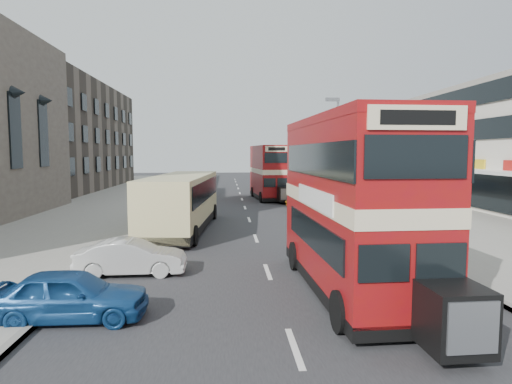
# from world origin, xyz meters

# --- Properties ---
(ground) EXTENTS (160.00, 160.00, 0.00)m
(ground) POSITION_xyz_m (0.00, 0.00, 0.00)
(ground) COLOR #28282B
(ground) RESTS_ON ground
(road_surface) EXTENTS (12.00, 90.00, 0.01)m
(road_surface) POSITION_xyz_m (0.00, 20.00, 0.01)
(road_surface) COLOR #28282B
(road_surface) RESTS_ON ground
(pavement_right) EXTENTS (12.00, 90.00, 0.15)m
(pavement_right) POSITION_xyz_m (12.00, 20.00, 0.07)
(pavement_right) COLOR gray
(pavement_right) RESTS_ON ground
(pavement_left) EXTENTS (12.00, 90.00, 0.15)m
(pavement_left) POSITION_xyz_m (-12.00, 20.00, 0.07)
(pavement_left) COLOR gray
(pavement_left) RESTS_ON ground
(kerb_left) EXTENTS (0.20, 90.00, 0.16)m
(kerb_left) POSITION_xyz_m (-6.10, 20.00, 0.07)
(kerb_left) COLOR gray
(kerb_left) RESTS_ON ground
(kerb_right) EXTENTS (0.20, 90.00, 0.16)m
(kerb_right) POSITION_xyz_m (6.10, 20.00, 0.07)
(kerb_right) COLOR gray
(kerb_right) RESTS_ON ground
(brick_terrace) EXTENTS (14.00, 28.00, 12.00)m
(brick_terrace) POSITION_xyz_m (-22.00, 38.00, 6.00)
(brick_terrace) COLOR #66594C
(brick_terrace) RESTS_ON ground
(commercial_row) EXTENTS (9.90, 46.20, 9.30)m
(commercial_row) POSITION_xyz_m (19.95, 22.00, 4.70)
(commercial_row) COLOR beige
(commercial_row) RESTS_ON ground
(street_lamp) EXTENTS (1.00, 0.20, 8.12)m
(street_lamp) POSITION_xyz_m (6.52, 18.00, 4.78)
(street_lamp) COLOR slate
(street_lamp) RESTS_ON ground
(bus_main) EXTENTS (2.81, 9.28, 5.09)m
(bus_main) POSITION_xyz_m (2.32, -0.30, 2.68)
(bus_main) COLOR black
(bus_main) RESTS_ON ground
(bus_second) EXTENTS (3.00, 8.57, 4.69)m
(bus_second) POSITION_xyz_m (2.43, 26.13, 2.47)
(bus_second) COLOR black
(bus_second) RESTS_ON ground
(coach) EXTENTS (3.53, 10.69, 2.78)m
(coach) POSITION_xyz_m (-3.83, 10.57, 1.64)
(coach) COLOR black
(coach) RESTS_ON ground
(car_left_near) EXTENTS (3.81, 1.54, 1.30)m
(car_left_near) POSITION_xyz_m (-5.36, -2.06, 0.65)
(car_left_near) COLOR navy
(car_left_near) RESTS_ON ground
(car_left_front) EXTENTS (3.72, 1.35, 1.22)m
(car_left_front) POSITION_xyz_m (-4.72, 2.00, 0.61)
(car_left_front) COLOR beige
(car_left_front) RESTS_ON ground
(car_right_a) EXTENTS (4.34, 1.98, 1.23)m
(car_right_a) POSITION_xyz_m (5.02, 16.96, 0.62)
(car_right_a) COLOR #9A250F
(car_right_a) RESTS_ON ground
(car_right_b) EXTENTS (3.83, 1.81, 1.06)m
(car_right_b) POSITION_xyz_m (5.01, 20.02, 0.53)
(car_right_b) COLOR orange
(car_right_b) RESTS_ON ground
(car_right_c) EXTENTS (3.65, 1.63, 1.22)m
(car_right_c) POSITION_xyz_m (4.44, 33.57, 0.61)
(car_right_c) COLOR #5A78B4
(car_right_c) RESTS_ON ground
(pedestrian_near) EXTENTS (0.71, 0.68, 1.60)m
(pedestrian_near) POSITION_xyz_m (8.12, 15.34, 0.95)
(pedestrian_near) COLOR gray
(pedestrian_near) RESTS_ON pavement_right
(pedestrian_far) EXTENTS (0.90, 0.37, 1.53)m
(pedestrian_far) POSITION_xyz_m (9.12, 30.21, 0.91)
(pedestrian_far) COLOR gray
(pedestrian_far) RESTS_ON pavement_right
(cyclist) EXTENTS (0.72, 1.79, 2.17)m
(cyclist) POSITION_xyz_m (4.47, 22.07, 0.74)
(cyclist) COLOR gray
(cyclist) RESTS_ON ground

